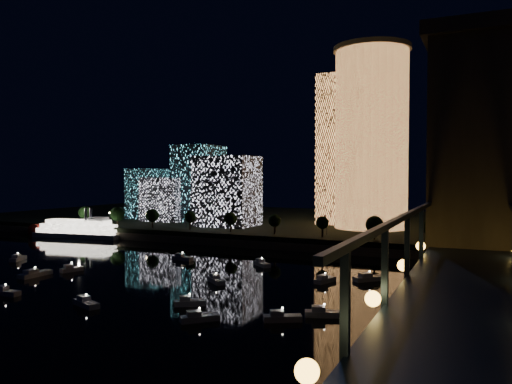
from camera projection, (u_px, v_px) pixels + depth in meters
ground at (170, 298)px, 116.94m from camera, size 520.00×520.00×0.00m
far_bank at (345, 225)px, 262.08m from camera, size 420.00×160.00×5.00m
seawall at (293, 246)px, 191.32m from camera, size 420.00×6.00×3.00m
tower_cylindrical at (371, 138)px, 222.54m from camera, size 34.00×34.00×80.71m
tower_rectangular at (344, 150)px, 243.88m from camera, size 22.65×22.65×72.08m
midrise_blocks at (192, 190)px, 255.72m from camera, size 81.57×42.06×39.30m
truss_bridge at (473, 243)px, 92.57m from camera, size 13.00×266.00×50.00m
riverboat at (75, 230)px, 230.31m from camera, size 47.43×15.53×14.04m
motorboats at (179, 282)px, 131.07m from camera, size 121.45×66.71×2.78m
esplanade_trees at (228, 219)px, 209.47m from camera, size 166.30×6.80×8.90m
street_lamps at (229, 221)px, 216.17m from camera, size 132.70×0.70×5.65m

